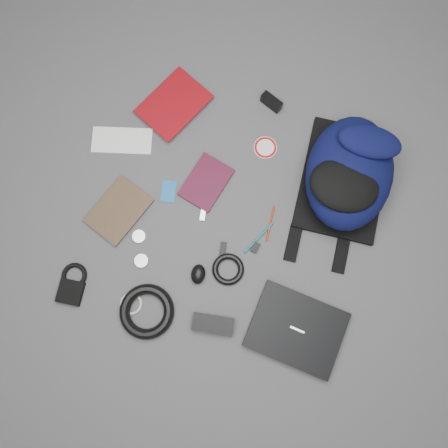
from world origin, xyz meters
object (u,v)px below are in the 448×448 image
at_px(backpack, 349,173).
at_px(comic_book, 102,197).
at_px(laptop, 297,329).
at_px(dvd_case, 206,182).
at_px(pouch, 70,292).
at_px(mouse, 198,274).
at_px(power_brick, 213,324).
at_px(textbook_red, 156,89).
at_px(compact_camera, 272,102).

relative_size(backpack, comic_book, 2.15).
relative_size(laptop, comic_book, 1.42).
bearing_deg(laptop, dvd_case, 143.37).
bearing_deg(pouch, comic_book, 97.20).
bearing_deg(laptop, mouse, 173.46).
bearing_deg(backpack, comic_book, -162.05).
bearing_deg(mouse, power_brick, -64.85).
bearing_deg(mouse, backpack, 41.14).
xyz_separation_m(textbook_red, power_brick, (0.56, -0.75, 0.00)).
bearing_deg(textbook_red, dvd_case, -19.70).
height_order(comic_book, mouse, mouse).
xyz_separation_m(laptop, compact_camera, (-0.40, 0.77, 0.01)).
xyz_separation_m(backpack, textbook_red, (-0.81, 0.07, -0.09)).
bearing_deg(laptop, textbook_red, 142.13).
height_order(dvd_case, power_brick, power_brick).
xyz_separation_m(dvd_case, power_brick, (0.23, -0.48, 0.01)).
xyz_separation_m(dvd_case, compact_camera, (0.11, 0.39, 0.02)).
distance_m(textbook_red, pouch, 0.85).
height_order(comic_book, power_brick, power_brick).
bearing_deg(textbook_red, power_brick, -33.28).
xyz_separation_m(laptop, pouch, (-0.80, -0.19, -0.00)).
height_order(comic_book, compact_camera, compact_camera).
bearing_deg(dvd_case, comic_book, -139.78).
bearing_deg(comic_book, laptop, 3.65).
xyz_separation_m(compact_camera, power_brick, (0.11, -0.87, -0.01)).
bearing_deg(mouse, dvd_case, 93.63).
bearing_deg(power_brick, textbook_red, 113.13).
height_order(laptop, mouse, mouse).
xyz_separation_m(textbook_red, comic_book, (-0.01, -0.48, -0.01)).
distance_m(power_brick, pouch, 0.53).
distance_m(backpack, power_brick, 0.73).
bearing_deg(backpack, pouch, -143.57).
height_order(backpack, laptop, backpack).
bearing_deg(compact_camera, backpack, -9.85).
bearing_deg(pouch, mouse, 30.13).
bearing_deg(comic_book, mouse, -0.66).
distance_m(compact_camera, power_brick, 0.88).
distance_m(textbook_red, mouse, 0.75).
relative_size(comic_book, pouch, 2.57).
bearing_deg(backpack, power_brick, -118.86).
height_order(backpack, pouch, backpack).
height_order(backpack, textbook_red, backpack).
relative_size(backpack, compact_camera, 5.55).
height_order(backpack, comic_book, backpack).
relative_size(textbook_red, power_brick, 1.79).
xyz_separation_m(backpack, dvd_case, (-0.48, -0.20, -0.09)).
bearing_deg(power_brick, dvd_case, 102.04).
relative_size(dvd_case, pouch, 2.23).
bearing_deg(textbook_red, pouch, -67.34).
bearing_deg(compact_camera, pouch, -95.53).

